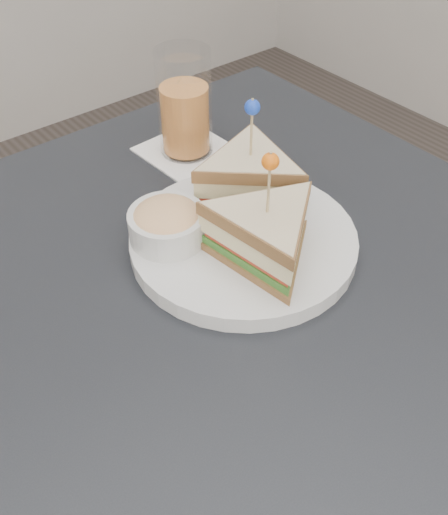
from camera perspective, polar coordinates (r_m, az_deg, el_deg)
table at (r=0.65m, az=-0.13°, el=-9.09°), size 0.80×0.80×0.75m
plate_meal at (r=0.63m, az=2.15°, el=4.29°), size 0.29×0.29×0.15m
drink_set at (r=0.78m, az=-3.93°, el=14.45°), size 0.12×0.12×0.14m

